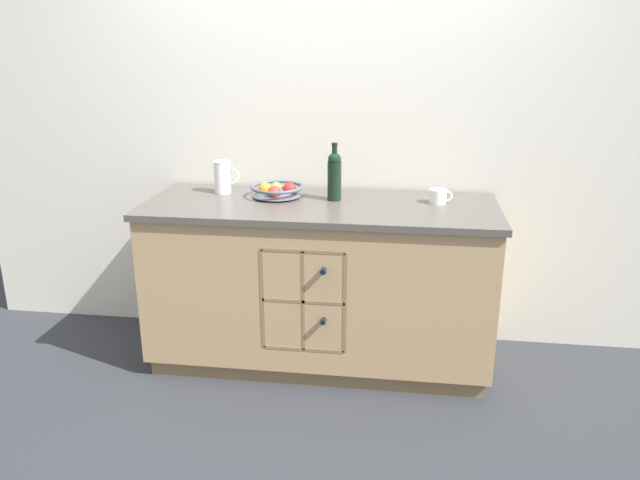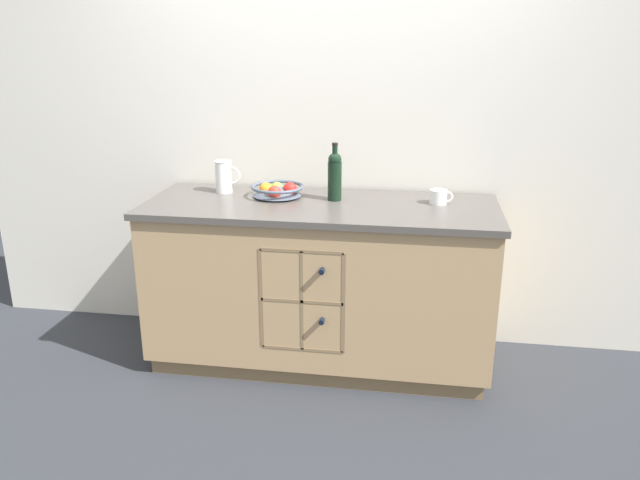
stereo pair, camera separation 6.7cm
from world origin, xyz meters
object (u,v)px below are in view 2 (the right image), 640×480
at_px(fruit_bowl, 277,190).
at_px(white_pitcher, 224,176).
at_px(standing_wine_bottle, 335,175).
at_px(ceramic_mug, 439,197).

distance_m(fruit_bowl, white_pitcher, 0.33).
bearing_deg(white_pitcher, standing_wine_bottle, -6.58).
relative_size(fruit_bowl, ceramic_mug, 2.35).
height_order(white_pitcher, ceramic_mug, white_pitcher).
bearing_deg(standing_wine_bottle, ceramic_mug, 0.68).
xyz_separation_m(white_pitcher, ceramic_mug, (1.20, -0.07, -0.06)).
bearing_deg(white_pitcher, ceramic_mug, -3.22).
relative_size(white_pitcher, ceramic_mug, 1.48).
xyz_separation_m(fruit_bowl, white_pitcher, (-0.32, 0.06, 0.05)).
height_order(fruit_bowl, white_pitcher, white_pitcher).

